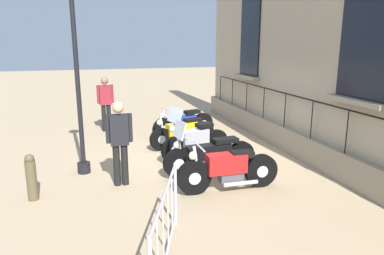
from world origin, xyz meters
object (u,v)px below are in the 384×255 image
object	(u,v)px
motorcycle_blue	(184,124)
motorcycle_silver	(195,141)
crowd_barrier	(166,226)
pedestrian_standing	(120,139)
motorcycle_yellow	(183,132)
lamppost	(77,68)
pedestrian_walking	(106,101)
motorcycle_black	(210,155)
bollard	(31,177)
motorcycle_red	(228,169)

from	to	relation	value
motorcycle_blue	motorcycle_silver	world-z (taller)	motorcycle_silver
crowd_barrier	pedestrian_standing	bearing A→B (deg)	-84.19
motorcycle_yellow	lamppost	xyz separation A→B (m)	(2.67, 1.37, 1.93)
crowd_barrier	pedestrian_walking	world-z (taller)	pedestrian_walking
motorcycle_silver	pedestrian_standing	size ratio (longest dim) A/B	1.09
motorcycle_black	pedestrian_standing	size ratio (longest dim) A/B	1.26
pedestrian_standing	motorcycle_silver	bearing A→B (deg)	-148.02
motorcycle_blue	pedestrian_standing	xyz separation A→B (m)	(2.20, 3.26, 0.57)
motorcycle_silver	motorcycle_blue	bearing A→B (deg)	-97.04
lamppost	motorcycle_blue	bearing A→B (deg)	-141.79
motorcycle_blue	motorcycle_black	world-z (taller)	motorcycle_black
motorcycle_black	crowd_barrier	size ratio (longest dim) A/B	1.06
motorcycle_yellow	crowd_barrier	xyz separation A→B (m)	(1.63, 5.25, 0.15)
motorcycle_silver	crowd_barrier	size ratio (longest dim) A/B	0.92
motorcycle_yellow	pedestrian_standing	size ratio (longest dim) A/B	1.15
lamppost	motorcycle_black	bearing A→B (deg)	162.92
motorcycle_blue	pedestrian_walking	bearing A→B (deg)	-33.69
motorcycle_blue	pedestrian_standing	size ratio (longest dim) A/B	1.17
lamppost	pedestrian_standing	size ratio (longest dim) A/B	2.34
crowd_barrier	bollard	bearing A→B (deg)	-53.86
motorcycle_silver	motorcycle_black	world-z (taller)	motorcycle_silver
motorcycle_yellow	motorcycle_red	distance (m)	3.19
pedestrian_standing	pedestrian_walking	world-z (taller)	pedestrian_walking
crowd_barrier	pedestrian_walking	xyz separation A→B (m)	(0.31, -7.67, 0.44)
motorcycle_blue	motorcycle_red	world-z (taller)	motorcycle_red
motorcycle_silver	crowd_barrier	distance (m)	4.47
motorcycle_blue	lamppost	world-z (taller)	lamppost
motorcycle_black	pedestrian_walking	distance (m)	5.05
pedestrian_walking	motorcycle_red	bearing A→B (deg)	109.62
lamppost	crowd_barrier	distance (m)	4.39
pedestrian_standing	motorcycle_blue	bearing A→B (deg)	-124.05
crowd_barrier	bollard	xyz separation A→B (m)	(1.95, -2.67, -0.12)
motorcycle_black	pedestrian_standing	bearing A→B (deg)	3.27
motorcycle_blue	motorcycle_silver	bearing A→B (deg)	82.96
motorcycle_silver	lamppost	distance (m)	3.30
motorcycle_red	lamppost	bearing A→B (deg)	-33.67
motorcycle_red	crowd_barrier	world-z (taller)	crowd_barrier
motorcycle_yellow	bollard	bearing A→B (deg)	35.80
motorcycle_black	bollard	xyz separation A→B (m)	(3.61, 0.38, 0.01)
motorcycle_blue	pedestrian_walking	world-z (taller)	pedestrian_walking
motorcycle_red	pedestrian_walking	bearing A→B (deg)	-70.38
motorcycle_yellow	motorcycle_silver	world-z (taller)	motorcycle_silver
motorcycle_blue	pedestrian_walking	xyz separation A→B (m)	(2.21, -1.47, 0.59)
motorcycle_red	crowd_barrier	bearing A→B (deg)	50.64
motorcycle_black	lamppost	xyz separation A→B (m)	(2.70, -0.83, 1.91)
motorcycle_blue	pedestrian_standing	bearing A→B (deg)	55.95
motorcycle_red	pedestrian_standing	distance (m)	2.24
motorcycle_blue	pedestrian_standing	distance (m)	3.97
crowd_barrier	motorcycle_red	bearing A→B (deg)	-129.36
bollard	pedestrian_walking	distance (m)	5.29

